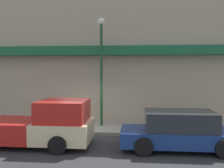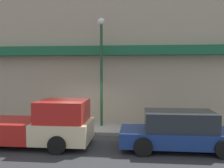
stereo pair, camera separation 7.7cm
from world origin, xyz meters
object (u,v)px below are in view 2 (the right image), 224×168
at_px(pickup_truck, 33,126).
at_px(fire_hydrant, 62,121).
at_px(street_lamp, 101,59).
at_px(parked_car, 179,131).

xyz_separation_m(pickup_truck, fire_hydrant, (0.46, 2.50, -0.34)).
height_order(fire_hydrant, street_lamp, street_lamp).
xyz_separation_m(parked_car, street_lamp, (-3.45, 3.06, 2.91)).
height_order(parked_car, fire_hydrant, parked_car).
bearing_deg(parked_car, street_lamp, 139.79).
bearing_deg(fire_hydrant, pickup_truck, -100.39).
bearing_deg(fire_hydrant, street_lamp, 16.33).
height_order(pickup_truck, parked_car, pickup_truck).
xyz_separation_m(fire_hydrant, street_lamp, (1.93, 0.56, 3.17)).
distance_m(pickup_truck, street_lamp, 4.80).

